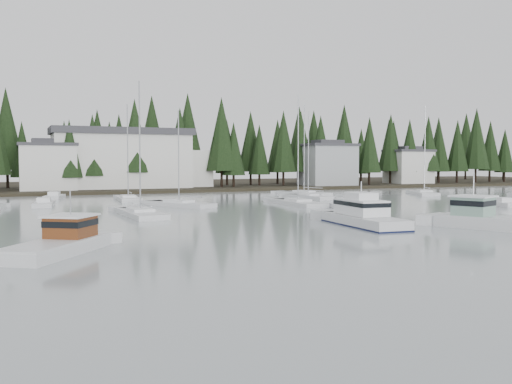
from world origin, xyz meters
TOP-DOWN VIEW (x-y plane):
  - ground at (0.00, 0.00)m, footprint 260.00×260.00m
  - far_shore_land at (0.00, 97.00)m, footprint 240.00×54.00m
  - conifer_treeline at (0.00, 86.00)m, footprint 200.00×22.00m
  - house_west at (-18.00, 79.00)m, footprint 9.54×7.42m
  - house_east_a at (36.00, 78.00)m, footprint 10.60×8.48m
  - house_east_b at (58.00, 80.00)m, footprint 9.54×7.42m
  - harbor_inn at (-2.96, 82.34)m, footprint 29.50×11.50m
  - lobster_boat_brown at (-21.00, 11.09)m, footprint 7.05×8.53m
  - cabin_cruiser_center at (3.52, 16.26)m, footprint 3.81×10.18m
  - lobster_boat_teal at (11.82, 10.67)m, footprint 6.44×9.52m
  - sailboat_0 at (19.23, 56.48)m, footprint 5.82×9.95m
  - sailboat_1 at (-5.14, 42.40)m, footprint 7.24×10.05m
  - sailboat_2 at (-8.94, 54.63)m, footprint 3.19×8.71m
  - sailboat_3 at (9.02, 38.77)m, footprint 3.36×10.99m
  - sailboat_4 at (-11.88, 32.08)m, footprint 3.40×10.57m
  - sailboat_5 at (37.45, 49.67)m, footprint 6.26×8.97m
  - sailboat_9 at (15.68, 48.48)m, footprint 4.04×8.74m
  - runabout_1 at (11.25, 30.79)m, footprint 2.91×5.61m
  - runabout_2 at (31.06, 27.44)m, footprint 3.42×5.51m
  - runabout_3 at (-18.03, 62.96)m, footprint 3.45×5.76m
  - runabout_4 at (-20.07, 48.88)m, footprint 2.98×6.43m

SIDE VIEW (x-z plane):
  - ground at x=0.00m, z-range 0.00..0.00m
  - far_shore_land at x=0.00m, z-range -0.50..0.50m
  - conifer_treeline at x=0.00m, z-range -10.00..10.00m
  - sailboat_1 at x=-5.14m, z-range -5.94..6.05m
  - sailboat_4 at x=-11.88m, z-range -6.83..6.96m
  - sailboat_3 at x=9.02m, z-range -6.99..7.12m
  - sailboat_9 at x=15.68m, z-range -6.49..6.65m
  - sailboat_2 at x=-8.94m, z-range -6.78..6.94m
  - sailboat_0 at x=19.23m, z-range -7.36..7.53m
  - sailboat_5 at x=37.45m, z-range -7.29..7.46m
  - runabout_1 at x=11.25m, z-range -0.58..0.84m
  - runabout_2 at x=31.06m, z-range -0.58..0.84m
  - runabout_3 at x=-18.03m, z-range -0.58..0.84m
  - runabout_4 at x=-20.07m, z-range -0.58..0.84m
  - lobster_boat_brown at x=-21.00m, z-range -1.61..2.55m
  - lobster_boat_teal at x=11.82m, z-range -1.91..3.10m
  - cabin_cruiser_center at x=3.52m, z-range -1.50..2.79m
  - house_east_b at x=58.00m, z-range 0.28..8.53m
  - house_west at x=-18.00m, z-range 0.28..9.03m
  - house_east_a at x=36.00m, z-range 0.28..9.53m
  - harbor_inn at x=-2.96m, z-range 0.33..11.23m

